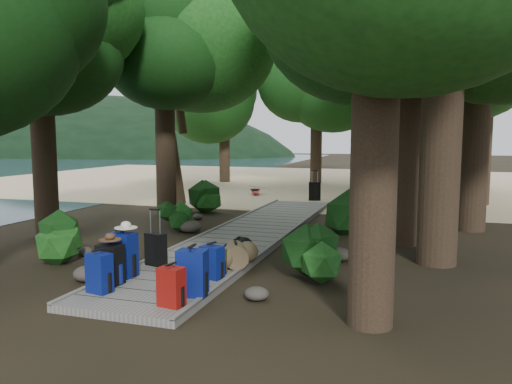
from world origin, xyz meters
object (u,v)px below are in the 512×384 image
(backpack_left_a, at_px, (99,271))
(backpack_left_c, at_px, (122,252))
(backpack_right_d, at_px, (216,260))
(lone_suitcase_on_sand, at_px, (315,191))
(duffel_right_khaki, at_px, (236,255))
(sun_lounger, at_px, (390,189))
(kayak, at_px, (255,191))
(backpack_right_b, at_px, (192,270))
(backpack_left_b, at_px, (110,262))
(duffel_right_black, at_px, (237,249))
(suitcase_on_boardwalk, at_px, (156,249))
(backpack_right_c, at_px, (212,260))
(backpack_right_a, at_px, (171,285))

(backpack_left_a, bearing_deg, backpack_left_c, 113.39)
(backpack_right_d, distance_m, lone_suitcase_on_sand, 11.11)
(backpack_left_c, xyz_separation_m, duffel_right_khaki, (1.59, 1.21, -0.20))
(backpack_left_c, xyz_separation_m, sun_lounger, (3.68, 13.93, -0.23))
(kayak, bearing_deg, duffel_right_khaki, -95.03)
(backpack_right_b, xyz_separation_m, kayak, (-3.38, 13.45, -0.34))
(backpack_left_b, distance_m, duffel_right_khaki, 2.25)
(backpack_left_a, bearing_deg, duffel_right_khaki, 68.42)
(duffel_right_black, distance_m, suitcase_on_boardwalk, 1.54)
(backpack_left_b, relative_size, backpack_left_c, 0.86)
(backpack_left_b, distance_m, sun_lounger, 14.81)
(duffel_right_khaki, distance_m, duffel_right_black, 0.52)
(backpack_left_a, relative_size, sun_lounger, 0.38)
(backpack_right_b, height_order, backpack_right_c, backpack_right_b)
(backpack_right_b, bearing_deg, backpack_right_d, 89.89)
(backpack_right_a, bearing_deg, sun_lounger, 91.10)
(backpack_right_c, xyz_separation_m, duffel_right_khaki, (0.11, 0.85, -0.09))
(backpack_left_b, relative_size, lone_suitcase_on_sand, 1.01)
(backpack_left_c, height_order, backpack_right_d, backpack_left_c)
(backpack_right_d, height_order, duffel_right_khaki, backpack_right_d)
(suitcase_on_boardwalk, bearing_deg, backpack_left_c, -84.83)
(backpack_right_a, relative_size, sun_lounger, 0.35)
(backpack_left_c, distance_m, sun_lounger, 14.41)
(lone_suitcase_on_sand, bearing_deg, sun_lounger, 26.60)
(backpack_right_c, relative_size, lone_suitcase_on_sand, 0.86)
(backpack_left_b, distance_m, backpack_right_b, 1.51)
(backpack_left_b, xyz_separation_m, backpack_left_c, (-0.06, 0.44, 0.06))
(kayak, bearing_deg, backpack_right_c, -96.55)
(duffel_right_khaki, bearing_deg, backpack_right_b, -115.19)
(backpack_left_c, xyz_separation_m, kayak, (-1.81, 12.88, -0.36))
(backpack_right_a, relative_size, kayak, 0.21)
(backpack_left_c, distance_m, kayak, 13.01)
(backpack_left_a, distance_m, sun_lounger, 15.21)
(backpack_left_a, xyz_separation_m, backpack_left_b, (-0.10, 0.43, 0.02))
(backpack_left_a, bearing_deg, lone_suitcase_on_sand, 99.43)
(backpack_left_c, bearing_deg, backpack_right_d, 26.56)
(backpack_left_c, height_order, backpack_right_b, backpack_left_c)
(duffel_right_khaki, bearing_deg, suitcase_on_boardwalk, 170.74)
(backpack_right_a, xyz_separation_m, lone_suitcase_on_sand, (-0.50, 12.78, -0.05))
(backpack_left_a, xyz_separation_m, backpack_left_c, (-0.16, 0.87, 0.08))
(backpack_left_a, xyz_separation_m, kayak, (-1.97, 13.74, -0.29))
(backpack_left_c, xyz_separation_m, backpack_right_c, (1.48, 0.36, -0.11))
(backpack_left_b, distance_m, lone_suitcase_on_sand, 12.17)
(backpack_left_b, xyz_separation_m, backpack_right_b, (1.51, -0.14, 0.03))
(backpack_right_b, distance_m, duffel_right_khaki, 1.79)
(backpack_right_d, height_order, kayak, backpack_right_d)
(backpack_left_b, relative_size, backpack_right_c, 1.17)
(backpack_right_d, relative_size, kayak, 0.17)
(suitcase_on_boardwalk, relative_size, sun_lounger, 0.34)
(backpack_left_c, bearing_deg, backpack_left_b, -78.16)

